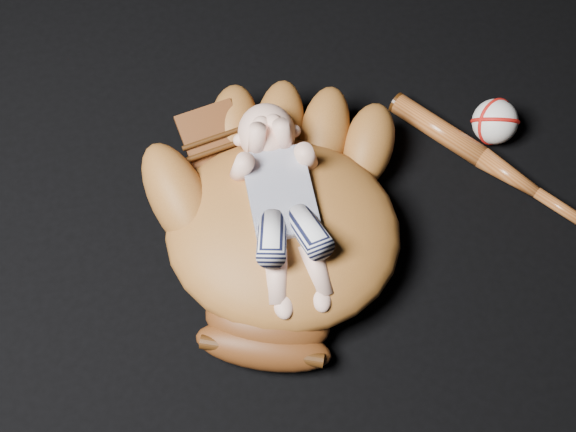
% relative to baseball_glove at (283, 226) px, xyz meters
% --- Properties ---
extents(baseball_glove, '(0.62, 0.66, 0.16)m').
position_rel_baseball_glove_xyz_m(baseball_glove, '(0.00, 0.00, 0.00)').
color(baseball_glove, brown).
rests_on(baseball_glove, ground).
extents(newborn_baby, '(0.17, 0.35, 0.14)m').
position_rel_baseball_glove_xyz_m(newborn_baby, '(0.00, 0.00, 0.05)').
color(newborn_baby, beige).
rests_on(newborn_baby, baseball_glove).
extents(baseball_bat, '(0.28, 0.35, 0.04)m').
position_rel_baseball_glove_xyz_m(baseball_bat, '(0.39, 0.07, -0.06)').
color(baseball_bat, '#964A1D').
rests_on(baseball_bat, ground).
extents(baseball, '(0.08, 0.08, 0.08)m').
position_rel_baseball_glove_xyz_m(baseball, '(0.41, 0.14, -0.04)').
color(baseball, white).
rests_on(baseball, ground).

